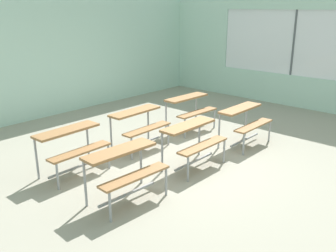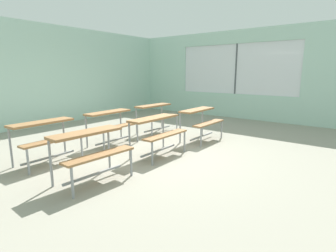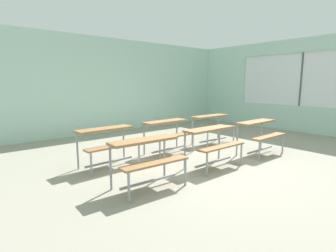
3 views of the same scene
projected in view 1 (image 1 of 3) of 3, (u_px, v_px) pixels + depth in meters
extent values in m
cube|color=gray|center=(188.00, 165.00, 6.45)|extent=(10.00, 9.00, 0.05)
cube|color=silver|center=(45.00, 55.00, 8.85)|extent=(10.00, 0.12, 3.00)
cube|color=silver|center=(307.00, 93.00, 9.82)|extent=(0.12, 9.00, 0.85)
cube|color=silver|center=(318.00, 0.00, 9.09)|extent=(0.12, 9.00, 0.45)
cube|color=silver|center=(202.00, 37.00, 11.70)|extent=(0.12, 1.90, 1.70)
cube|color=white|center=(294.00, 43.00, 9.75)|extent=(0.02, 4.20, 1.70)
cube|color=#4C5156|center=(294.00, 43.00, 9.75)|extent=(0.06, 0.05, 1.70)
cube|color=olive|center=(120.00, 151.00, 5.10)|extent=(1.11, 0.37, 0.04)
cube|color=olive|center=(135.00, 176.00, 4.97)|extent=(1.11, 0.27, 0.03)
cylinder|color=gray|center=(85.00, 183.00, 4.97)|extent=(0.04, 0.04, 0.72)
cylinder|color=gray|center=(141.00, 162.00, 5.64)|extent=(0.04, 0.04, 0.72)
cylinder|color=gray|center=(110.00, 207.00, 4.64)|extent=(0.04, 0.04, 0.44)
cylinder|color=gray|center=(166.00, 181.00, 5.32)|extent=(0.04, 0.04, 0.44)
cube|color=gray|center=(128.00, 194.00, 5.20)|extent=(1.00, 0.08, 0.03)
cube|color=olive|center=(188.00, 125.00, 6.19)|extent=(1.10, 0.32, 0.04)
cube|color=olive|center=(203.00, 146.00, 6.07)|extent=(1.10, 0.22, 0.03)
cylinder|color=gray|center=(162.00, 151.00, 6.03)|extent=(0.04, 0.04, 0.72)
cylinder|color=gray|center=(199.00, 136.00, 6.74)|extent=(0.04, 0.04, 0.72)
cylinder|color=gray|center=(188.00, 169.00, 5.73)|extent=(0.04, 0.04, 0.44)
cylinder|color=gray|center=(224.00, 151.00, 6.43)|extent=(0.04, 0.04, 0.44)
cube|color=gray|center=(194.00, 161.00, 6.29)|extent=(1.00, 0.03, 0.03)
cube|color=olive|center=(240.00, 109.00, 7.20)|extent=(1.10, 0.32, 0.04)
cube|color=olive|center=(254.00, 125.00, 7.09)|extent=(1.10, 0.22, 0.03)
cylinder|color=gray|center=(219.00, 130.00, 7.05)|extent=(0.04, 0.04, 0.72)
cylinder|color=gray|center=(246.00, 119.00, 7.76)|extent=(0.04, 0.04, 0.72)
cylinder|color=gray|center=(244.00, 144.00, 6.75)|extent=(0.04, 0.04, 0.44)
cylinder|color=gray|center=(269.00, 131.00, 7.45)|extent=(0.04, 0.04, 0.44)
cube|color=gray|center=(245.00, 140.00, 7.31)|extent=(1.00, 0.04, 0.03)
cube|color=olive|center=(67.00, 130.00, 5.93)|extent=(1.11, 0.36, 0.04)
cube|color=olive|center=(80.00, 151.00, 5.82)|extent=(1.11, 0.26, 0.03)
cylinder|color=gray|center=(37.00, 158.00, 5.77)|extent=(0.04, 0.04, 0.72)
cylinder|color=gray|center=(88.00, 141.00, 6.49)|extent=(0.04, 0.04, 0.72)
cylinder|color=gray|center=(58.00, 176.00, 5.47)|extent=(0.04, 0.04, 0.44)
cylinder|color=gray|center=(109.00, 156.00, 6.20)|extent=(0.04, 0.04, 0.44)
cube|color=gray|center=(75.00, 168.00, 6.04)|extent=(1.00, 0.07, 0.03)
cube|color=olive|center=(135.00, 111.00, 7.00)|extent=(1.11, 0.35, 0.04)
cube|color=olive|center=(147.00, 129.00, 6.89)|extent=(1.11, 0.25, 0.03)
cylinder|color=gray|center=(111.00, 134.00, 6.84)|extent=(0.04, 0.04, 0.72)
cylinder|color=gray|center=(148.00, 122.00, 7.56)|extent=(0.04, 0.04, 0.72)
cylinder|color=gray|center=(132.00, 148.00, 6.55)|extent=(0.04, 0.04, 0.44)
cylinder|color=gray|center=(168.00, 134.00, 7.26)|extent=(0.04, 0.04, 0.44)
cube|color=gray|center=(141.00, 144.00, 7.11)|extent=(1.00, 0.06, 0.03)
cube|color=olive|center=(187.00, 97.00, 8.08)|extent=(1.11, 0.36, 0.04)
cube|color=olive|center=(197.00, 113.00, 7.95)|extent=(1.11, 0.26, 0.03)
cylinder|color=gray|center=(166.00, 117.00, 7.94)|extent=(0.04, 0.04, 0.72)
cylinder|color=gray|center=(196.00, 108.00, 8.62)|extent=(0.04, 0.04, 0.72)
cylinder|color=gray|center=(185.00, 128.00, 7.62)|extent=(0.04, 0.04, 0.44)
cylinder|color=gray|center=(214.00, 118.00, 8.30)|extent=(0.04, 0.04, 0.44)
cube|color=gray|center=(191.00, 126.00, 8.17)|extent=(1.00, 0.07, 0.03)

